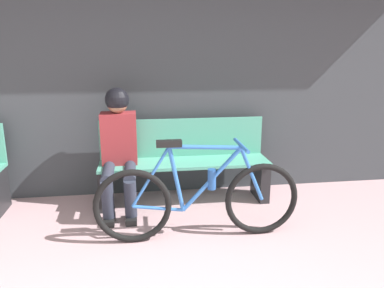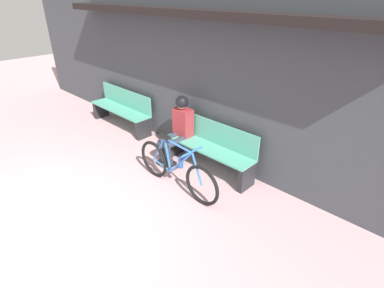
# 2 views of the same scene
# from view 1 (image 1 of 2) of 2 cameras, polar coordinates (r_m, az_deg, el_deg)

# --- Properties ---
(storefront_wall) EXTENTS (12.00, 0.56, 3.20)m
(storefront_wall) POSITION_cam_1_polar(r_m,az_deg,el_deg) (3.96, -10.44, 15.86)
(storefront_wall) COLOR #3D4247
(storefront_wall) RESTS_ON ground_plane
(park_bench_near) EXTENTS (1.71, 0.42, 0.84)m
(park_bench_near) POSITION_cam_1_polar(r_m,az_deg,el_deg) (3.85, -1.21, -3.00)
(park_bench_near) COLOR #51A88E
(park_bench_near) RESTS_ON ground_plane
(bicycle) EXTENTS (1.71, 0.40, 0.85)m
(bicycle) POSITION_cam_1_polar(r_m,az_deg,el_deg) (3.11, 1.04, -8.38)
(bicycle) COLOR black
(bicycle) RESTS_ON ground_plane
(person_seated) EXTENTS (0.34, 0.65, 1.19)m
(person_seated) POSITION_cam_1_polar(r_m,az_deg,el_deg) (3.64, -11.11, 0.31)
(person_seated) COLOR #2D3342
(person_seated) RESTS_ON ground_plane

